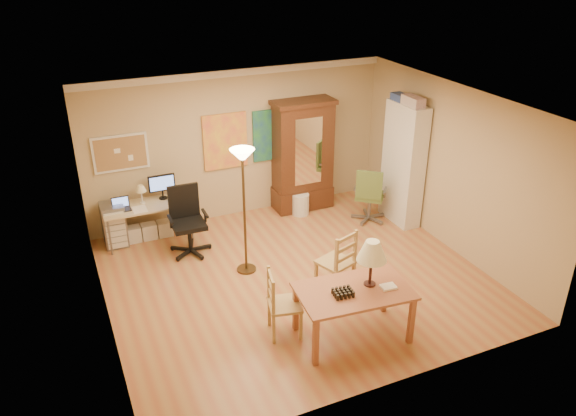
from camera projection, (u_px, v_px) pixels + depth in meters
name	position (u px, v px, depth m)	size (l,w,h in m)	color
floor	(296.00, 278.00, 8.58)	(5.50, 5.50, 0.00)	#AB633C
crown_molding	(236.00, 72.00, 9.45)	(5.50, 0.08, 0.12)	white
corkboard	(121.00, 153.00, 9.21)	(0.90, 0.04, 0.62)	tan
art_panel_left	(225.00, 141.00, 9.89)	(0.80, 0.04, 1.00)	#FDF62A
art_panel_right	(272.00, 135.00, 10.22)	(0.75, 0.04, 0.95)	#215787
dining_table	(360.00, 279.00, 7.01)	(1.50, 0.98, 1.34)	brown
ladder_chair_back	(337.00, 263.00, 8.07)	(0.58, 0.57, 0.99)	#A08149
ladder_chair_left	(282.00, 305.00, 7.21)	(0.50, 0.51, 0.93)	#A08149
torchiere_lamp	(243.00, 175.00, 8.08)	(0.36, 0.36, 2.00)	#43321B
computer_desk	(149.00, 217.00, 9.53)	(1.44, 0.63, 1.09)	#BDAB8A
office_chair_black	(189.00, 236.00, 9.16)	(0.69, 0.69, 1.13)	black
office_chair_green	(369.00, 207.00, 10.19)	(0.67, 0.67, 1.04)	slate
drawer_cart	(114.00, 225.00, 9.36)	(0.37, 0.44, 0.74)	slate
armoire	(303.00, 163.00, 10.45)	(1.14, 0.54, 2.09)	#3C1A10
bookshelf	(403.00, 164.00, 9.88)	(0.33, 0.87, 2.18)	white
wastebin	(300.00, 204.00, 10.47)	(0.32, 0.32, 0.40)	silver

